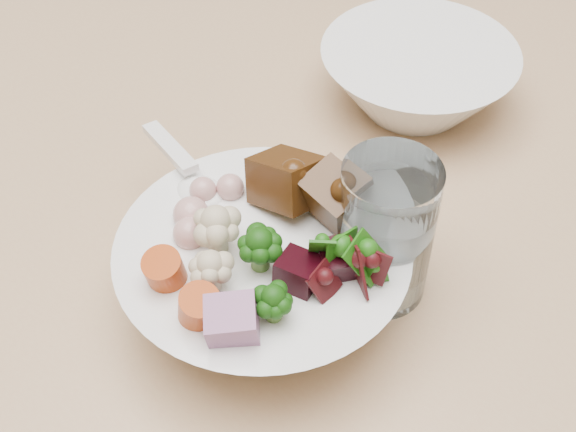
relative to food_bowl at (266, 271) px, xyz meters
The scene contains 4 objects.
food_bowl is the anchor object (origin of this frame).
soup_spoon 0.09m from the food_bowl, 166.90° to the left, with size 0.11×0.06×0.02m.
water_glass 0.08m from the food_bowl, 47.73° to the left, with size 0.07×0.07×0.11m.
side_bowl 0.26m from the food_bowl, 97.00° to the left, with size 0.17×0.17×0.06m, color white, non-canonical shape.
Camera 1 is at (0.22, -0.34, 1.29)m, focal length 50.00 mm.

